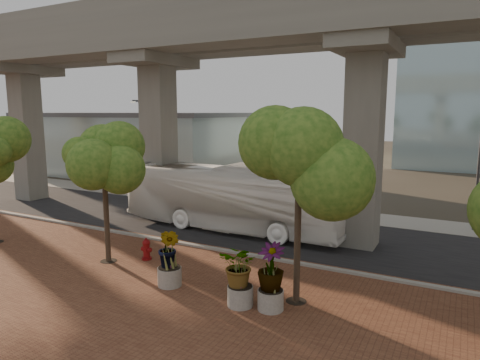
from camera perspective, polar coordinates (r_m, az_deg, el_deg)
The scene contains 15 objects.
ground at distance 21.94m, azimuth -1.24°, elevation -7.88°, with size 160.00×160.00×0.00m, color #312D23.
brick_plaza at distance 15.86m, azimuth -15.92°, elevation -14.96°, with size 70.00×13.00×0.06m, color brown.
asphalt_road at distance 23.63m, azimuth 1.13°, elevation -6.58°, with size 90.00×8.00×0.04m, color black.
curb_strip at distance 20.27m, azimuth -4.02°, elevation -9.10°, with size 70.00×0.25×0.16m, color gray.
far_sidewalk at distance 28.50m, azimuth 6.12°, elevation -3.88°, with size 90.00×3.00×0.06m, color gray.
transit_viaduct at distance 22.77m, azimuth 1.19°, elevation 11.32°, with size 72.00×5.60×12.40m.
station_pavilion at distance 45.84m, azimuth -13.53°, elevation 4.86°, with size 23.00×13.00×6.30m.
transit_bus at distance 23.22m, azimuth -1.04°, elevation -2.41°, with size 2.98×12.70×3.54m, color white.
fire_hydrant at distance 19.18m, azimuth -12.37°, elevation -8.99°, with size 0.48×0.43×0.95m.
planter_front at distance 14.25m, azimuth 0.03°, elevation -11.73°, with size 1.92×1.92×2.11m.
planter_right at distance 14.00m, azimuth 4.14°, elevation -11.87°, with size 2.07×2.07×2.22m.
planter_left at distance 16.01m, azimuth -9.45°, elevation -9.36°, with size 1.96×1.96×2.16m.
street_tree_near_west at distance 18.56m, azimuth -17.74°, elevation 2.73°, with size 3.22×3.22×5.92m.
street_tree_near_east at distance 13.86m, azimuth 7.90°, elevation 2.91°, with size 4.36×4.36×6.88m.
streetlamp_west at distance 33.66m, azimuth -13.00°, elevation 5.15°, with size 0.36×1.05×7.23m.
Camera 1 is at (10.21, -18.33, 6.40)m, focal length 32.00 mm.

